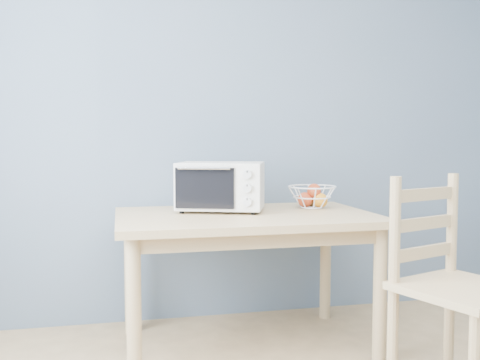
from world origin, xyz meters
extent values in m
cube|color=slate|center=(0.00, 2.25, 1.30)|extent=(4.00, 0.01, 2.60)
cube|color=tan|center=(-0.03, 1.67, 0.73)|extent=(1.40, 0.90, 0.04)
cylinder|color=tan|center=(-0.65, 1.30, 0.35)|extent=(0.07, 0.07, 0.71)
cylinder|color=tan|center=(0.59, 1.30, 0.35)|extent=(0.07, 0.07, 0.71)
cylinder|color=tan|center=(-0.65, 2.04, 0.35)|extent=(0.07, 0.07, 0.71)
cylinder|color=tan|center=(0.59, 2.04, 0.35)|extent=(0.07, 0.07, 0.71)
cube|color=white|center=(-0.14, 1.81, 0.90)|extent=(0.55, 0.46, 0.26)
cube|color=black|center=(-0.20, 1.83, 0.89)|extent=(0.38, 0.36, 0.21)
cube|color=black|center=(-0.26, 1.67, 0.89)|extent=(0.31, 0.12, 0.22)
cylinder|color=silver|center=(-0.26, 1.65, 1.00)|extent=(0.27, 0.11, 0.01)
cube|color=white|center=(-0.04, 1.60, 0.90)|extent=(0.13, 0.05, 0.24)
cylinder|color=black|center=(-0.37, 1.76, 0.76)|extent=(0.03, 0.03, 0.02)
cylinder|color=black|center=(0.01, 1.62, 0.76)|extent=(0.03, 0.03, 0.02)
cylinder|color=black|center=(-0.29, 1.99, 0.76)|extent=(0.03, 0.03, 0.02)
cylinder|color=black|center=(0.09, 1.85, 0.76)|extent=(0.03, 0.03, 0.02)
cylinder|color=silver|center=(-0.04, 1.59, 0.97)|extent=(0.05, 0.03, 0.05)
cylinder|color=silver|center=(-0.04, 1.59, 0.90)|extent=(0.05, 0.03, 0.05)
cylinder|color=silver|center=(-0.04, 1.59, 0.82)|extent=(0.05, 0.03, 0.05)
torus|color=silver|center=(0.41, 1.82, 0.88)|extent=(0.34, 0.34, 0.01)
torus|color=silver|center=(0.41, 1.82, 0.82)|extent=(0.26, 0.26, 0.01)
torus|color=silver|center=(0.41, 1.82, 0.76)|extent=(0.16, 0.16, 0.01)
sphere|color=red|center=(0.37, 1.83, 0.80)|extent=(0.09, 0.09, 0.09)
sphere|color=orange|center=(0.45, 1.79, 0.80)|extent=(0.09, 0.09, 0.09)
sphere|color=#FAB561|center=(0.42, 1.87, 0.80)|extent=(0.08, 0.08, 0.08)
sphere|color=red|center=(0.42, 1.81, 0.86)|extent=(0.08, 0.08, 0.08)
cube|color=tan|center=(0.72, 0.81, 0.51)|extent=(0.59, 0.59, 0.03)
cylinder|color=tan|center=(0.46, 0.93, 0.25)|extent=(0.05, 0.05, 0.50)
cylinder|color=tan|center=(0.84, 1.07, 0.25)|extent=(0.05, 0.05, 0.50)
cylinder|color=tan|center=(0.46, 0.93, 0.75)|extent=(0.05, 0.05, 0.50)
cylinder|color=tan|center=(0.84, 1.07, 0.75)|extent=(0.05, 0.05, 0.50)
cube|color=tan|center=(0.65, 1.00, 0.64)|extent=(0.38, 0.15, 0.06)
cube|color=tan|center=(0.65, 1.00, 0.77)|extent=(0.38, 0.15, 0.06)
cube|color=tan|center=(0.65, 1.00, 0.91)|extent=(0.38, 0.15, 0.06)
camera|label=1|loc=(-0.71, -1.16, 1.14)|focal=40.00mm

